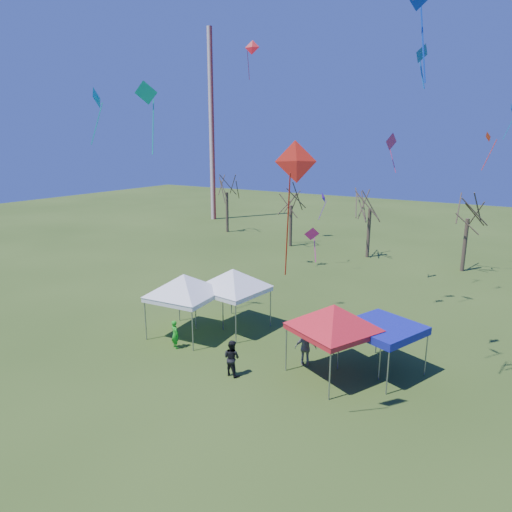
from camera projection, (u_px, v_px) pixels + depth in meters
The scene contains 23 objects.
ground at pixel (247, 368), 22.09m from camera, with size 140.00×140.00×0.00m, color #2F4817.
radio_mast at pixel (212, 127), 61.39m from camera, with size 0.70×0.70×25.00m, color silver.
tree_0 at pixel (227, 178), 53.74m from camera, with size 3.83×3.83×8.44m.
tree_1 at pixel (291, 191), 46.46m from camera, with size 3.42×3.42×7.54m.
tree_2 at pixel (371, 191), 41.77m from camera, with size 3.71×3.71×8.18m.
tree_3 at pixel (470, 199), 37.21m from camera, with size 3.59×3.59×7.91m.
tent_white_west at pixel (184, 278), 25.15m from camera, with size 4.67×4.67×4.14m.
tent_white_mid at pixel (233, 273), 26.13m from camera, with size 4.68×4.68×4.15m.
tent_red at pixel (334, 309), 20.66m from camera, with size 4.33×4.33×4.07m.
tent_blue at pixel (383, 329), 21.22m from camera, with size 3.94×3.94×2.40m.
person_green at pixel (175, 334), 24.11m from camera, with size 0.56×0.37×1.54m, color green.
person_dark at pixel (232, 358), 21.27m from camera, with size 0.85×0.66×1.75m, color black.
person_grey at pixel (306, 348), 22.25m from camera, with size 1.05×0.44×1.80m, color slate.
kite_2 at pixel (252, 47), 44.09m from camera, with size 1.53×0.94×3.63m.
kite_14 at pixel (97, 98), 28.19m from camera, with size 1.17×1.35×3.49m.
kite_5 at pixel (296, 163), 14.54m from camera, with size 1.33×1.22×4.53m.
kite_22 at pixel (489, 138), 35.10m from camera, with size 1.00×1.08×2.95m.
kite_19 at pixel (512, 110), 29.43m from camera, with size 0.62×0.88×2.36m.
kite_25 at pixel (421, 54), 18.61m from camera, with size 0.62×0.86×1.76m.
kite_13 at pixel (324, 198), 39.17m from camera, with size 0.67×0.97×2.36m.
kite_8 at pixel (146, 93), 24.95m from camera, with size 1.49×1.12×3.95m.
kite_1 at pixel (312, 234), 23.84m from camera, with size 0.91×0.88×1.91m.
kite_11 at pixel (391, 142), 32.34m from camera, with size 0.85×1.29×2.82m.
Camera 1 is at (11.06, -16.77, 10.69)m, focal length 32.00 mm.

